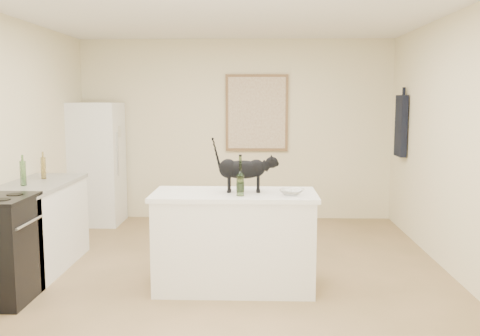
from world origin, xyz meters
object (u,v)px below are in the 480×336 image
at_px(black_cat, 243,172).
at_px(glass_bowl, 292,192).
at_px(wine_bottle, 240,178).
at_px(fridge, 96,164).

height_order(black_cat, glass_bowl, black_cat).
bearing_deg(wine_bottle, glass_bowl, 4.98).
distance_m(fridge, glass_bowl, 3.71).
xyz_separation_m(fridge, black_cat, (2.13, -2.52, 0.24)).
bearing_deg(fridge, glass_bowl, -46.17).
height_order(wine_bottle, glass_bowl, wine_bottle).
relative_size(fridge, black_cat, 3.19).
height_order(fridge, wine_bottle, fridge).
bearing_deg(black_cat, wine_bottle, -94.99).
bearing_deg(black_cat, glass_bowl, -19.62).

